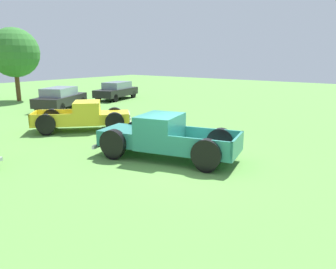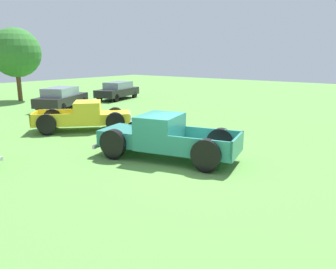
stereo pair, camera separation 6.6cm
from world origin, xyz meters
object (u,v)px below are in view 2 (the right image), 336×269
Objects in this scene: pickup_truck_behind_left at (89,116)px; sedan_distant_a at (62,98)px; oak_tree_east at (16,53)px; pickup_truck_foreground at (159,137)px; sedan_distant_b at (118,90)px.

sedan_distant_a reaches higher than pickup_truck_behind_left.
pickup_truck_behind_left is 0.78× the size of oak_tree_east.
pickup_truck_foreground reaches higher than pickup_truck_behind_left.
sedan_distant_b is (10.95, 13.45, 0.02)m from pickup_truck_foreground.
pickup_truck_foreground is 17.35m from sedan_distant_b.
oak_tree_east reaches higher than sedan_distant_b.
sedan_distant_b is at bearing 50.85° from pickup_truck_foreground.
sedan_distant_a is at bearing 64.95° from pickup_truck_behind_left.
sedan_distant_a is (3.25, 6.96, 0.11)m from pickup_truck_behind_left.
sedan_distant_a reaches higher than sedan_distant_b.
sedan_distant_b is (9.50, 7.77, 0.08)m from pickup_truck_behind_left.
oak_tree_east is (0.54, 6.57, 3.12)m from sedan_distant_a.
pickup_truck_foreground is 1.16× the size of sedan_distant_b.
sedan_distant_b is 0.81× the size of oak_tree_east.
oak_tree_east is at bearing 74.72° from pickup_truck_foreground.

